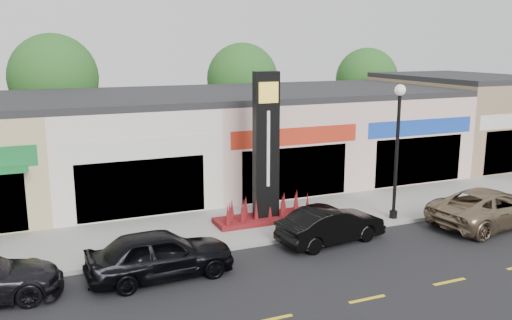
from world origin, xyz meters
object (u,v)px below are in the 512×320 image
(car_black_sedan, at_px, (160,254))
(car_gold_suv, at_px, (490,207))
(pylon_sign, at_px, (266,170))
(car_black_conv, at_px, (331,225))
(lamp_east_near, at_px, (397,138))

(car_black_sedan, distance_m, car_gold_suv, 13.38)
(pylon_sign, distance_m, car_black_conv, 3.53)
(lamp_east_near, relative_size, car_black_sedan, 1.20)
(pylon_sign, relative_size, car_black_conv, 1.46)
(pylon_sign, bearing_deg, car_black_conv, -64.33)
(lamp_east_near, height_order, car_black_conv, lamp_east_near)
(car_gold_suv, bearing_deg, car_black_conv, 76.53)
(car_black_sedan, bearing_deg, pylon_sign, -58.57)
(car_gold_suv, bearing_deg, pylon_sign, 59.35)
(car_black_sedan, xyz_separation_m, car_gold_suv, (13.38, -0.16, -0.03))
(car_black_conv, bearing_deg, car_black_sedan, 86.77)
(lamp_east_near, height_order, car_gold_suv, lamp_east_near)
(car_black_sedan, relative_size, car_gold_suv, 0.85)
(pylon_sign, distance_m, car_gold_suv, 9.16)
(pylon_sign, bearing_deg, car_gold_suv, -23.45)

